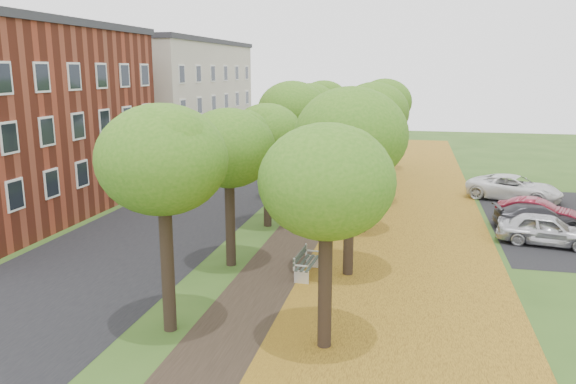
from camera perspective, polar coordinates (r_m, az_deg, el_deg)
The scene contains 12 objects.
ground at distance 17.49m, azimuth -5.03°, elevation -14.43°, with size 120.00×120.00×0.00m, color #2D4C19.
street_asphalt at distance 33.24m, azimuth -9.64°, elevation -1.48°, with size 8.00×70.00×0.01m, color black.
footpath at distance 31.25m, azimuth 3.23°, elevation -2.22°, with size 3.20×70.00×0.01m, color black.
leaf_verge at distance 30.87m, azimuth 12.43°, elevation -2.67°, with size 7.50×70.00×0.01m, color #AC7B1F.
tree_row_west at distance 30.80m, azimuth -0.73°, elevation 7.06°, with size 3.91×33.91×6.71m.
tree_row_east at distance 30.07m, azimuth 8.27°, elevation 6.81°, with size 3.91×33.91×6.71m.
building_cream at distance 52.66m, azimuth -12.16°, elevation 9.22°, with size 10.30×20.30×10.40m.
bench at distance 22.00m, azimuth 1.82°, elevation -7.22°, with size 0.71×2.03×0.94m.
car_silver at distance 28.20m, azimuth 24.76°, elevation -3.47°, with size 1.71×4.25×1.45m, color silver.
car_red at distance 31.66m, azimuth 23.97°, elevation -1.87°, with size 1.40×4.01×1.32m, color maroon.
car_grey at distance 30.78m, azimuth 24.05°, elevation -2.34°, with size 1.74×4.27×1.24m, color #2F2F33.
car_white at distance 36.95m, azimuth 22.00°, elevation 0.39°, with size 2.54×5.51×1.53m, color white.
Camera 1 is at (4.81, -14.85, 7.88)m, focal length 35.00 mm.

